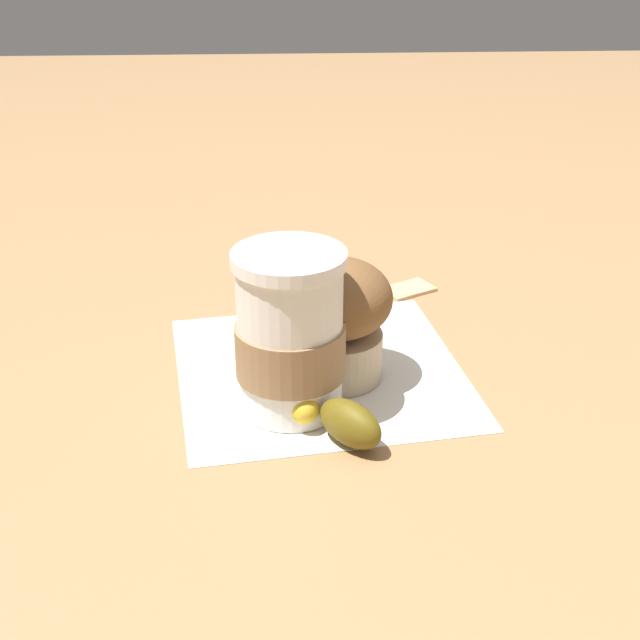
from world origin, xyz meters
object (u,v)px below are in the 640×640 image
at_px(banana, 302,375).
at_px(muffin, 338,316).
at_px(coffee_cup, 290,336).
at_px(sugar_packet, 408,288).

bearing_deg(banana, muffin, -48.04).
xyz_separation_m(coffee_cup, banana, (0.02, -0.01, -0.04)).
bearing_deg(sugar_packet, muffin, 153.76).
relative_size(muffin, banana, 0.49).
bearing_deg(coffee_cup, muffin, -41.19).
bearing_deg(muffin, sugar_packet, -26.24).
height_order(muffin, sugar_packet, muffin).
height_order(muffin, banana, muffin).
bearing_deg(banana, coffee_cup, 153.51).
distance_m(coffee_cup, muffin, 0.06).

